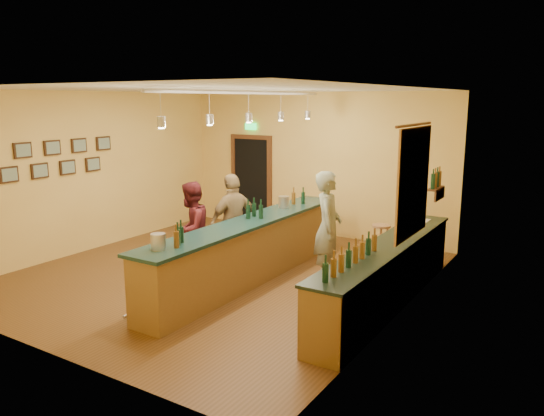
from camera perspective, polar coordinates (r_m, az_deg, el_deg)
The scene contains 17 objects.
floor at distance 9.50m, azimuth -5.47°, elevation -7.07°, with size 7.00×7.00×0.00m, color #543518.
ceiling at distance 9.01m, azimuth -5.87°, elevation 12.60°, with size 6.50×7.00×0.02m, color silver.
wall_back at distance 12.05m, azimuth 4.57°, elevation 4.73°, with size 6.50×0.02×3.20m, color #E0B254.
wall_front at distance 6.75m, azimuth -24.10°, elevation -1.69°, with size 6.50×0.02×3.20m, color #E0B254.
wall_left at distance 11.38m, azimuth -18.76°, elevation 3.75°, with size 0.02×7.00×3.20m, color #E0B254.
wall_right at distance 7.61m, azimuth 14.13°, elevation 0.38°, with size 0.02×7.00×3.20m, color #E0B254.
doorway at distance 12.96m, azimuth -2.20°, elevation 3.13°, with size 1.15×0.09×2.48m.
tapestry at distance 7.95m, azimuth 14.98°, elevation 2.64°, with size 0.03×1.40×1.60m, color maroon.
bottle_shelf at distance 9.42m, azimuth 17.30°, elevation 2.72°, with size 0.17×0.55×0.54m.
picture_grid at distance 10.86m, azimuth -21.81°, elevation 5.04°, with size 0.06×2.20×0.70m, color #382111, non-canonical shape.
back_counter at distance 8.14m, azimuth 12.24°, elevation -6.91°, with size 0.60×4.55×1.27m.
tasting_bar at distance 8.97m, azimuth -2.41°, elevation -4.10°, with size 0.73×5.10×1.38m.
pendant_track at distance 8.64m, azimuth -2.53°, elevation 11.25°, with size 0.11×4.60×0.50m.
bartender at distance 8.88m, azimuth 6.04°, elevation -2.08°, with size 0.69×0.45×1.89m, color gray.
customer_a at distance 9.26m, azimuth -8.67°, elevation -2.30°, with size 0.81×0.63×1.66m, color #59191E.
customer_b at distance 9.45m, azimuth -4.15°, elevation -1.60°, with size 1.03×0.43×1.76m, color #997A51.
bar_stool at distance 10.22m, azimuth 11.65°, elevation -2.58°, with size 0.35×0.35×0.72m.
Camera 1 is at (5.51, -7.12, 3.03)m, focal length 35.00 mm.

